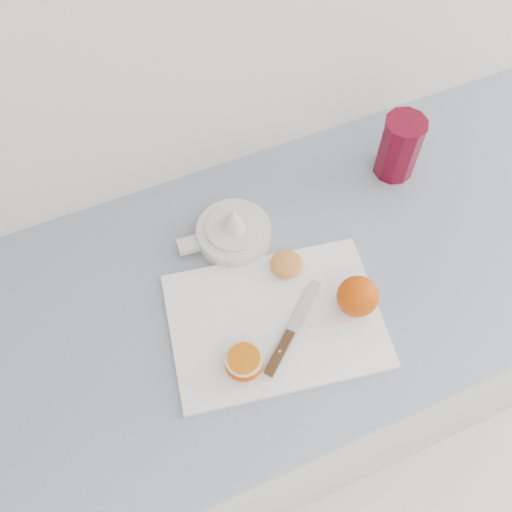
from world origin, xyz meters
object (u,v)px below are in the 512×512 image
object	(u,v)px
counter	(312,346)
cutting_board	(275,321)
half_orange	(244,362)
red_tumbler	(399,149)
citrus_juicer	(233,232)

from	to	relation	value
counter	cutting_board	world-z (taller)	cutting_board
half_orange	red_tumbler	distance (m)	0.54
cutting_board	red_tumbler	world-z (taller)	red_tumbler
counter	half_orange	bearing A→B (deg)	-149.59
citrus_juicer	red_tumbler	xyz separation A→B (m)	(0.38, 0.03, 0.04)
counter	cutting_board	distance (m)	0.48
half_orange	red_tumbler	world-z (taller)	red_tumbler
counter	half_orange	world-z (taller)	half_orange
citrus_juicer	counter	bearing A→B (deg)	-35.65
half_orange	counter	bearing A→B (deg)	30.41
counter	red_tumbler	distance (m)	0.57
counter	red_tumbler	bearing A→B (deg)	32.69
cutting_board	red_tumbler	size ratio (longest dim) A/B	2.66
half_orange	red_tumbler	xyz separation A→B (m)	(0.46, 0.28, 0.03)
counter	half_orange	xyz separation A→B (m)	(-0.24, -0.14, 0.48)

